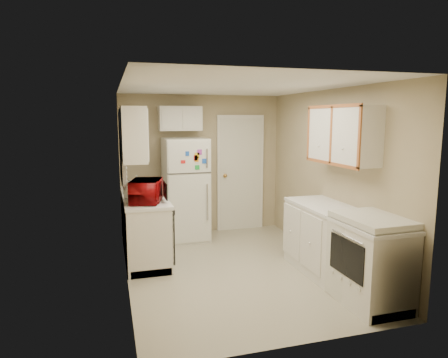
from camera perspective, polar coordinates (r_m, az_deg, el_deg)
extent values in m
plane|color=#BDB79D|center=(5.50, 1.48, -12.69)|extent=(3.80, 3.80, 0.00)
plane|color=white|center=(5.14, 1.59, 13.08)|extent=(3.80, 3.80, 0.00)
plane|color=tan|center=(4.95, -14.10, -0.95)|extent=(3.80, 3.80, 0.00)
plane|color=tan|center=(5.77, 14.91, 0.35)|extent=(3.80, 3.80, 0.00)
plane|color=tan|center=(7.01, -3.19, 2.07)|extent=(2.80, 2.80, 0.00)
plane|color=tan|center=(3.46, 11.16, -4.97)|extent=(2.80, 2.80, 0.00)
cube|color=silver|center=(6.01, -11.29, -6.50)|extent=(0.60, 1.80, 0.90)
cube|color=black|center=(5.45, -7.68, -7.54)|extent=(0.03, 0.58, 0.72)
cube|color=gray|center=(6.06, -11.52, -2.39)|extent=(0.54, 0.74, 0.16)
imported|color=maroon|center=(5.37, -11.05, -1.73)|extent=(0.60, 0.43, 0.36)
imported|color=white|center=(6.48, -12.33, -0.45)|extent=(0.11, 0.11, 0.21)
cube|color=silver|center=(5.95, -14.24, 4.51)|extent=(0.10, 0.98, 1.08)
cube|color=silver|center=(5.12, -12.75, 6.16)|extent=(0.30, 0.45, 0.70)
cube|color=silver|center=(6.60, -5.51, -1.51)|extent=(0.70, 0.68, 1.68)
cube|color=silver|center=(6.73, -6.31, 8.59)|extent=(0.70, 0.30, 0.40)
cube|color=silver|center=(7.18, 2.35, 0.79)|extent=(0.86, 0.06, 2.08)
cube|color=silver|center=(5.11, 16.32, -9.39)|extent=(0.60, 2.00, 0.90)
cube|color=silver|center=(4.68, 20.53, -10.75)|extent=(0.68, 0.83, 0.99)
cube|color=silver|center=(5.21, 16.59, 6.06)|extent=(0.30, 1.20, 0.70)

